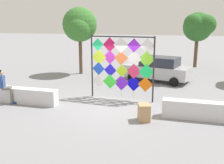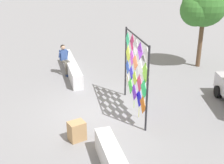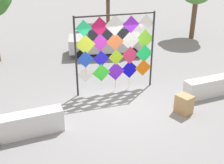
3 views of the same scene
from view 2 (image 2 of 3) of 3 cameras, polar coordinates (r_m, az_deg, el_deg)
name	(u,v)px [view 2 (image 2 of 3)]	position (r m, az deg, el deg)	size (l,w,h in m)	color
ground	(100,112)	(11.04, -2.34, -5.92)	(120.00, 120.00, 0.00)	gray
plaza_ledge_left	(71,67)	(14.93, -8.01, 2.85)	(4.53, 0.47, 0.68)	silver
kite_display_rack	(136,69)	(10.48, 4.66, 2.63)	(3.02, 0.29, 2.93)	#232328
seated_vendor	(65,57)	(14.74, -9.34, 4.82)	(0.73, 0.60, 1.53)	#666056
cardboard_box_large	(77,131)	(9.32, -6.95, -9.55)	(0.41, 0.50, 0.62)	tan
tree_broadleaf	(203,6)	(16.03, 17.56, 14.13)	(2.32, 2.49, 4.50)	brown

